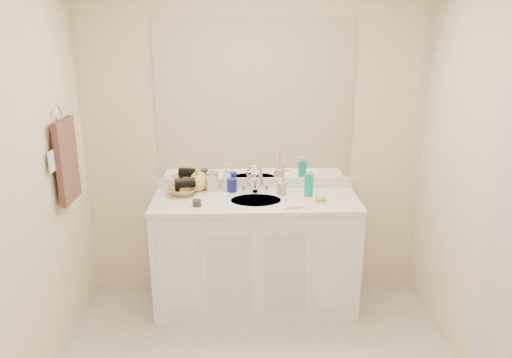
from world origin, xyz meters
The scene contains 25 objects.
wall_back centered at (0.00, 1.30, 1.20)m, with size 2.60×0.02×2.40m, color #FAE7C4.
wall_left centered at (-1.30, 0.00, 1.20)m, with size 0.02×2.60×2.40m, color #FAE7C4.
wall_right centered at (1.30, 0.00, 1.20)m, with size 0.02×2.60×2.40m, color #FAE7C4.
vanity_cabinet centered at (0.00, 1.02, 0.42)m, with size 1.50×0.55×0.85m, color white.
countertop centered at (0.00, 1.02, 0.86)m, with size 1.52×0.57×0.03m, color white.
backsplash centered at (0.00, 1.29, 0.92)m, with size 1.52×0.03×0.08m, color white.
sink_basin centered at (0.00, 1.00, 0.87)m, with size 0.37×0.37×0.02m, color beige.
faucet centered at (0.00, 1.18, 0.94)m, with size 0.02×0.02×0.11m, color silver.
mirror centered at (0.00, 1.29, 1.56)m, with size 1.48×0.01×1.20m, color white.
blue_mug centered at (-0.18, 1.20, 0.93)m, with size 0.08×0.08×0.10m, color navy.
tan_cup centered at (0.20, 1.12, 0.93)m, with size 0.07×0.07×0.10m, color #CABC8E.
toothbrush centered at (0.21, 1.12, 1.03)m, with size 0.01×0.01×0.19m, color #FF4387.
mouthwash_bottle centered at (0.40, 1.09, 0.96)m, with size 0.07×0.07×0.16m, color #0DA398.
soap_dish centered at (0.46, 0.94, 0.89)m, with size 0.10×0.08×0.01m, color white.
green_soap centered at (0.46, 0.94, 0.90)m, with size 0.07×0.05×0.03m, color #8ABD2E.
orange_comb centered at (0.27, 0.82, 0.88)m, with size 0.12×0.03×0.01m, color orange.
dark_jar centered at (-0.42, 0.89, 0.90)m, with size 0.06×0.06×0.04m, color #29292F.
soap_bottle_white centered at (-0.22, 1.24, 0.97)m, with size 0.07×0.07×0.18m, color white.
soap_bottle_cream centered at (-0.34, 1.23, 0.96)m, with size 0.08×0.08×0.17m, color beige.
soap_bottle_yellow centered at (-0.44, 1.24, 0.97)m, with size 0.13×0.13×0.17m, color #EEE15C.
wicker_basket centered at (-0.55, 1.15, 0.91)m, with size 0.23×0.23×0.06m, color #A88543.
hair_dryer centered at (-0.53, 1.15, 0.97)m, with size 0.07×0.07×0.15m, color black.
towel_ring centered at (-1.27, 0.77, 1.55)m, with size 0.11×0.11×0.01m, color silver.
hand_towel centered at (-1.25, 0.77, 1.25)m, with size 0.04×0.32×0.55m, color #3F2621.
switch_plate centered at (-1.27, 0.57, 1.30)m, with size 0.01×0.09×0.13m, color white.
Camera 1 is at (-0.11, -2.42, 2.11)m, focal length 35.00 mm.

